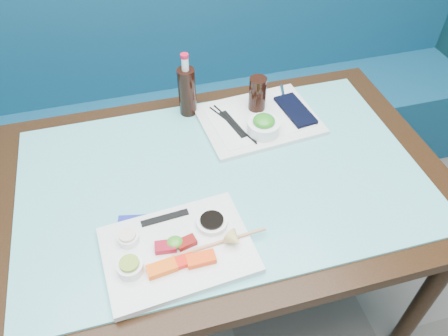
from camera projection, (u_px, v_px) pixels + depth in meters
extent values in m
cube|color=navy|center=(183.00, 142.00, 2.24)|extent=(3.00, 0.55, 0.45)
cube|color=navy|center=(167.00, 37.00, 2.05)|extent=(3.00, 0.12, 0.95)
cube|color=black|center=(222.00, 183.00, 1.36)|extent=(1.40, 0.90, 0.04)
cylinder|color=black|center=(425.00, 298.00, 1.49)|extent=(0.06, 0.06, 0.71)
cylinder|color=black|center=(51.00, 210.00, 1.76)|extent=(0.06, 0.06, 0.71)
cylinder|color=black|center=(332.00, 154.00, 1.99)|extent=(0.06, 0.06, 0.71)
cube|color=#59B1B3|center=(222.00, 177.00, 1.34)|extent=(1.22, 0.76, 0.01)
cube|color=silver|center=(178.00, 250.00, 1.14)|extent=(0.40, 0.30, 0.02)
cube|color=#FF580A|center=(162.00, 268.00, 1.08)|extent=(0.08, 0.05, 0.02)
cube|color=red|center=(181.00, 262.00, 1.10)|extent=(0.07, 0.04, 0.02)
cube|color=#FF3F0A|center=(201.00, 259.00, 1.10)|extent=(0.07, 0.04, 0.02)
cube|color=maroon|center=(166.00, 247.00, 1.13)|extent=(0.06, 0.04, 0.02)
cube|color=maroon|center=(186.00, 242.00, 1.14)|extent=(0.06, 0.04, 0.02)
ellipsoid|color=#3B9021|center=(175.00, 243.00, 1.13)|extent=(0.06, 0.05, 0.02)
cylinder|color=white|center=(130.00, 267.00, 1.08)|extent=(0.09, 0.09, 0.03)
cylinder|color=olive|center=(129.00, 263.00, 1.07)|extent=(0.05, 0.05, 0.01)
cylinder|color=white|center=(128.00, 239.00, 1.14)|extent=(0.06, 0.06, 0.02)
cylinder|color=beige|center=(127.00, 235.00, 1.13)|extent=(0.05, 0.05, 0.01)
cylinder|color=white|center=(212.00, 223.00, 1.18)|extent=(0.10, 0.10, 0.02)
cylinder|color=black|center=(212.00, 220.00, 1.17)|extent=(0.07, 0.07, 0.01)
cone|color=#D5BB65|center=(234.00, 240.00, 1.13)|extent=(0.06, 0.05, 0.05)
cube|color=black|center=(165.00, 218.00, 1.20)|extent=(0.13, 0.03, 0.00)
cylinder|color=tan|center=(220.00, 242.00, 1.14)|extent=(0.26, 0.03, 0.01)
cylinder|color=tan|center=(224.00, 242.00, 1.14)|extent=(0.22, 0.03, 0.01)
cube|color=silver|center=(259.00, 120.00, 1.52)|extent=(0.42, 0.33, 0.01)
cube|color=silver|center=(259.00, 118.00, 1.52)|extent=(0.35, 0.27, 0.00)
cylinder|color=white|center=(263.00, 127.00, 1.45)|extent=(0.12, 0.12, 0.04)
ellipsoid|color=#26841E|center=(264.00, 121.00, 1.43)|extent=(0.10, 0.10, 0.04)
cylinder|color=black|center=(257.00, 94.00, 1.51)|extent=(0.08, 0.08, 0.12)
cube|color=black|center=(295.00, 110.00, 1.54)|extent=(0.10, 0.19, 0.01)
cylinder|color=silver|center=(283.00, 94.00, 1.61)|extent=(0.04, 0.10, 0.01)
cylinder|color=black|center=(232.00, 124.00, 1.49)|extent=(0.11, 0.22, 0.01)
cylinder|color=black|center=(234.00, 124.00, 1.49)|extent=(0.09, 0.23, 0.01)
cube|color=black|center=(233.00, 124.00, 1.49)|extent=(0.06, 0.16, 0.00)
cylinder|color=black|center=(187.00, 92.00, 1.50)|extent=(0.08, 0.08, 0.18)
cylinder|color=silver|center=(185.00, 64.00, 1.42)|extent=(0.03, 0.03, 0.05)
cylinder|color=red|center=(184.00, 56.00, 1.40)|extent=(0.03, 0.03, 0.01)
cube|color=navy|center=(144.00, 237.00, 1.18)|extent=(0.18, 0.18, 0.01)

